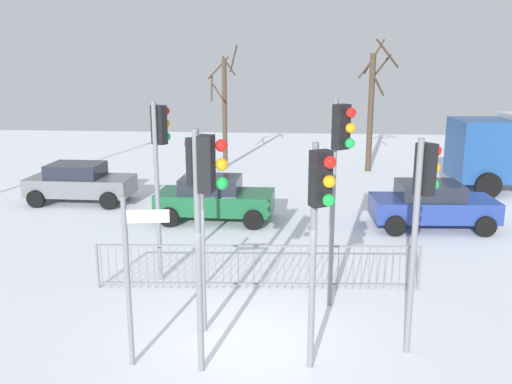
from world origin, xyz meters
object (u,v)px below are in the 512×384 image
(traffic_light_mid_left, at_px, (206,199))
(direction_sign_post, at_px, (131,273))
(car_green_near, at_px, (214,198))
(bare_tree_left, at_px, (224,109))
(traffic_light_rear_right, at_px, (319,209))
(traffic_light_rear_left, at_px, (423,198))
(car_blue_trailing, at_px, (432,204))
(traffic_light_foreground_right, at_px, (197,188))
(car_grey_mid, at_px, (80,182))
(bare_tree_centre, at_px, (372,106))
(traffic_light_mid_right, at_px, (339,158))
(traffic_light_foreground_left, at_px, (160,151))

(traffic_light_mid_left, height_order, direction_sign_post, traffic_light_mid_left)
(car_green_near, bearing_deg, bare_tree_left, 97.10)
(traffic_light_rear_right, xyz_separation_m, traffic_light_rear_left, (1.81, 0.87, -0.00))
(car_green_near, bearing_deg, car_blue_trailing, -0.58)
(car_blue_trailing, relative_size, bare_tree_left, 0.66)
(car_blue_trailing, xyz_separation_m, car_green_near, (-6.97, 0.25, 0.00))
(traffic_light_mid_left, xyz_separation_m, car_blue_trailing, (5.64, 8.78, -2.30))
(traffic_light_foreground_right, xyz_separation_m, car_blue_trailing, (6.08, 7.22, -2.11))
(car_grey_mid, bearing_deg, traffic_light_rear_right, -51.25)
(traffic_light_mid_left, relative_size, car_grey_mid, 1.10)
(bare_tree_centre, bearing_deg, car_grey_mid, -149.07)
(traffic_light_mid_right, distance_m, car_blue_trailing, 7.38)
(car_grey_mid, bearing_deg, traffic_light_foreground_right, -55.87)
(traffic_light_mid_right, height_order, car_blue_trailing, traffic_light_mid_right)
(bare_tree_left, bearing_deg, traffic_light_rear_right, -77.39)
(traffic_light_rear_right, distance_m, traffic_light_mid_right, 2.61)
(car_blue_trailing, xyz_separation_m, bare_tree_left, (-7.88, 9.48, 2.10))
(car_grey_mid, relative_size, car_blue_trailing, 0.98)
(traffic_light_mid_left, relative_size, traffic_light_rear_right, 1.06)
(car_green_near, bearing_deg, bare_tree_centre, 56.79)
(car_blue_trailing, xyz_separation_m, bare_tree_centre, (-0.91, 9.00, 2.29))
(traffic_light_foreground_left, distance_m, car_blue_trailing, 9.12)
(traffic_light_mid_right, height_order, bare_tree_left, bare_tree_left)
(traffic_light_rear_left, bearing_deg, car_green_near, 171.19)
(traffic_light_mid_left, distance_m, traffic_light_foreground_left, 4.44)
(traffic_light_rear_left, relative_size, car_blue_trailing, 1.02)
(traffic_light_mid_right, distance_m, direction_sign_post, 4.71)
(traffic_light_rear_right, bearing_deg, direction_sign_post, -29.94)
(traffic_light_rear_left, bearing_deg, car_grey_mid, -174.52)
(traffic_light_rear_right, relative_size, traffic_light_foreground_right, 1.01)
(car_green_near, bearing_deg, traffic_light_mid_right, -58.90)
(traffic_light_foreground_right, distance_m, traffic_light_rear_left, 4.09)
(direction_sign_post, xyz_separation_m, bare_tree_left, (-0.91, 18.15, 1.15))
(traffic_light_mid_left, xyz_separation_m, traffic_light_rear_left, (3.62, 1.04, -0.17))
(traffic_light_rear_left, bearing_deg, bare_tree_centre, 135.64)
(traffic_light_mid_right, distance_m, car_green_near, 7.69)
(bare_tree_left, xyz_separation_m, bare_tree_centre, (6.97, -0.48, 0.19))
(traffic_light_rear_left, distance_m, car_blue_trailing, 8.28)
(traffic_light_foreground_right, bearing_deg, traffic_light_rear_right, -69.92)
(traffic_light_foreground_left, height_order, car_blue_trailing, traffic_light_foreground_left)
(traffic_light_mid_right, relative_size, bare_tree_centre, 0.73)
(traffic_light_mid_left, distance_m, direction_sign_post, 1.90)
(traffic_light_foreground_right, relative_size, car_green_near, 1.02)
(traffic_light_foreground_left, xyz_separation_m, traffic_light_rear_left, (5.41, -3.03, -0.26))
(traffic_light_rear_right, bearing_deg, bare_tree_centre, -130.32)
(car_green_near, xyz_separation_m, bare_tree_centre, (6.05, 8.76, 2.29))
(direction_sign_post, distance_m, car_blue_trailing, 11.17)
(traffic_light_mid_right, distance_m, car_grey_mid, 12.42)
(traffic_light_foreground_right, distance_m, car_green_near, 7.81)
(traffic_light_mid_right, height_order, direction_sign_post, traffic_light_mid_right)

